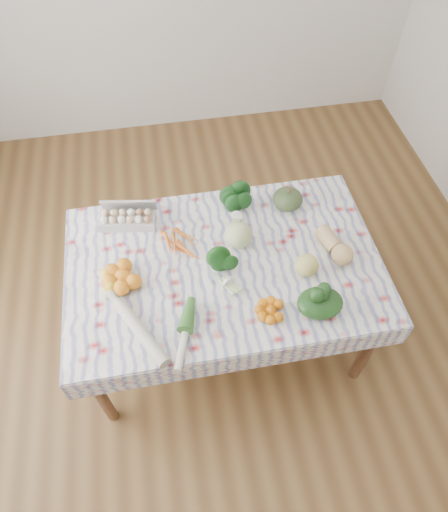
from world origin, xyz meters
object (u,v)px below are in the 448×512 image
Objects in this scene: butternut_squash at (335,245)px; grapefruit at (307,265)px; dining_table at (224,272)px; egg_carton at (127,220)px; cabbage at (239,235)px; kabocha_squash at (288,199)px.

grapefruit is at bearing -166.46° from butternut_squash.
butternut_squash is at bearing -2.82° from dining_table.
egg_carton is 2.58× the size of grapefruit.
butternut_squash is 2.05× the size of grapefruit.
egg_carton is at bearing 157.50° from cabbage.
dining_table is 9.31× the size of kabocha_squash.
egg_carton is at bearing 179.08° from kabocha_squash.
dining_table is 6.55× the size of butternut_squash.
kabocha_squash is 0.47m from grapefruit.
dining_table is 0.22m from cabbage.
kabocha_squash reaches higher than dining_table.
butternut_squash is (0.49, -0.14, -0.02)m from cabbage.
cabbage is at bearing -13.18° from egg_carton.
egg_carton is 1.01m from grapefruit.
cabbage reaches higher than grapefruit.
grapefruit is at bearing -92.99° from kabocha_squash.
dining_table is at bearing -141.83° from kabocha_squash.
grapefruit reaches higher than butternut_squash.
egg_carton is at bearing 143.79° from dining_table.
dining_table is 5.19× the size of egg_carton.
egg_carton is 0.63m from cabbage.
kabocha_squash is at bearing 8.39° from egg_carton.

